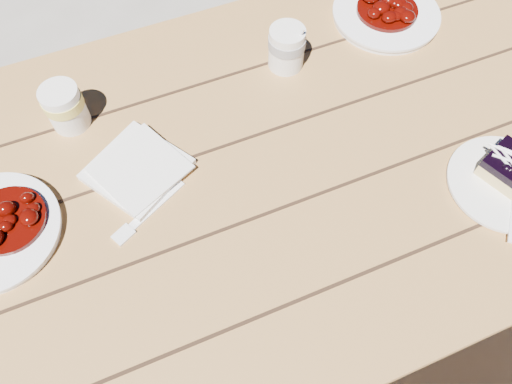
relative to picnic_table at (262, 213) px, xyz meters
name	(u,v)px	position (x,y,z in m)	size (l,w,h in m)	color
ground	(260,299)	(0.00, 0.00, -0.59)	(60.00, 60.00, 0.00)	gray
picnic_table	(262,213)	(0.00, 0.00, 0.00)	(2.00, 1.55, 0.75)	olive
goulash_stew	(4,216)	(-0.43, 0.06, 0.20)	(0.13, 0.13, 0.04)	#430602
dessert_plate	(504,184)	(0.38, -0.19, 0.17)	(0.19, 0.19, 0.01)	white
blueberry_cake	(510,167)	(0.39, -0.17, 0.19)	(0.10, 0.10, 0.05)	#DFC57A
coffee_cup	(286,48)	(0.14, 0.22, 0.21)	(0.07, 0.07, 0.09)	white
napkin_stack	(137,169)	(-0.21, 0.09, 0.17)	(0.15, 0.15, 0.01)	white
fork_table	(156,205)	(-0.20, 0.01, 0.16)	(0.03, 0.16, 0.01)	white
second_plate	(386,15)	(0.40, 0.27, 0.17)	(0.23, 0.23, 0.02)	white
second_stew	(389,4)	(0.40, 0.27, 0.20)	(0.13, 0.13, 0.04)	#430602
second_cup	(65,107)	(-0.29, 0.24, 0.21)	(0.07, 0.07, 0.09)	white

